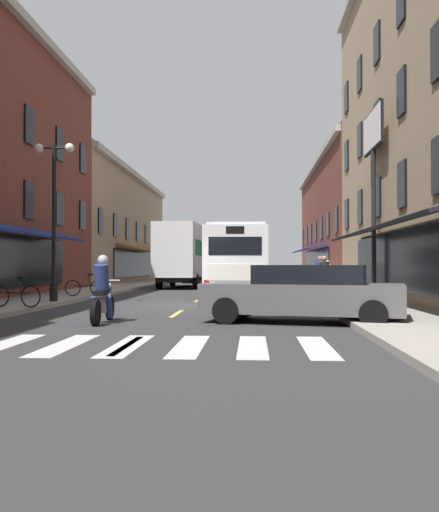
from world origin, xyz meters
TOP-DOWN VIEW (x-y plane):
  - ground_plane at (0.00, 0.00)m, footprint 34.80×80.00m
  - lane_centre_dashes at (0.00, -0.25)m, footprint 0.14×73.90m
  - crosswalk_near at (0.00, -10.00)m, footprint 7.10×2.80m
  - sidewalk_left at (-5.90, 0.00)m, footprint 3.00×80.00m
  - sidewalk_right at (5.90, 0.00)m, footprint 3.00×80.00m
  - billboard_sign at (7.05, 3.13)m, footprint 0.40×3.16m
  - transit_bus at (1.61, 8.06)m, footprint 2.76×12.32m
  - box_truck at (-2.17, 15.18)m, footprint 2.72×7.66m
  - sedan_near at (3.46, -5.85)m, footprint 5.10×2.91m
  - sedan_mid at (-2.25, 25.56)m, footprint 2.03×4.60m
  - motorcycle_rider at (-1.45, -6.21)m, footprint 0.62×2.07m
  - bicycle_near at (-4.65, 3.03)m, footprint 1.71×0.48m
  - bicycle_mid at (-4.95, -3.14)m, footprint 1.70×0.48m
  - pedestrian_near at (6.55, 13.24)m, footprint 0.51×0.48m
  - pedestrian_mid at (5.77, 10.12)m, footprint 0.36×0.36m
  - pedestrian_far at (5.00, 3.75)m, footprint 0.36×0.36m
  - pedestrian_rear at (4.98, 2.30)m, footprint 0.36×0.36m
  - street_lamp_twin at (-4.78, -0.32)m, footprint 1.42×0.32m

SIDE VIEW (x-z plane):
  - ground_plane at x=0.00m, z-range -0.10..0.00m
  - lane_centre_dashes at x=0.00m, z-range 0.00..0.01m
  - crosswalk_near at x=0.00m, z-range 0.00..0.01m
  - sidewalk_left at x=-5.90m, z-range 0.00..0.14m
  - sidewalk_right at x=5.90m, z-range 0.00..0.14m
  - bicycle_near at x=-4.65m, z-range 0.05..0.96m
  - bicycle_mid at x=-4.95m, z-range 0.05..0.96m
  - sedan_mid at x=-2.25m, z-range 0.02..1.34m
  - motorcycle_rider at x=-1.45m, z-range -0.12..1.54m
  - sedan_near at x=3.46m, z-range 0.02..1.43m
  - pedestrian_mid at x=5.77m, z-range 0.15..1.73m
  - pedestrian_near at x=6.55m, z-range 0.18..1.76m
  - pedestrian_rear at x=4.98m, z-range 0.16..1.79m
  - pedestrian_far at x=5.00m, z-range 0.16..1.81m
  - transit_bus at x=1.61m, z-range 0.08..3.21m
  - box_truck at x=-2.17m, z-range 0.07..3.96m
  - street_lamp_twin at x=-4.78m, z-range 0.43..6.00m
  - billboard_sign at x=7.05m, z-range 2.20..9.72m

